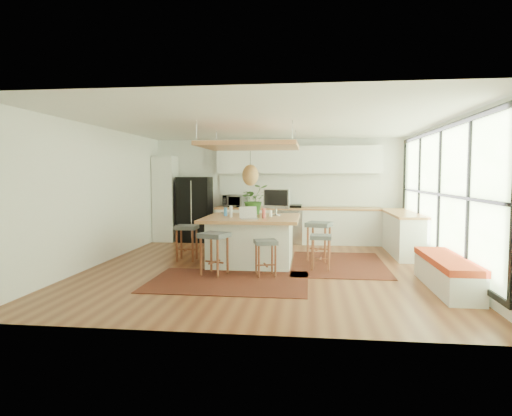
# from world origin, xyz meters

# --- Properties ---
(floor) EXTENTS (7.00, 7.00, 0.00)m
(floor) POSITION_xyz_m (0.00, 0.00, 0.00)
(floor) COLOR #5F2D1B
(floor) RESTS_ON ground
(ceiling) EXTENTS (7.00, 7.00, 0.00)m
(ceiling) POSITION_xyz_m (0.00, 0.00, 2.70)
(ceiling) COLOR white
(ceiling) RESTS_ON ground
(wall_back) EXTENTS (6.50, 0.00, 6.50)m
(wall_back) POSITION_xyz_m (0.00, 3.50, 1.35)
(wall_back) COLOR white
(wall_back) RESTS_ON ground
(wall_front) EXTENTS (6.50, 0.00, 6.50)m
(wall_front) POSITION_xyz_m (0.00, -3.50, 1.35)
(wall_front) COLOR white
(wall_front) RESTS_ON ground
(wall_left) EXTENTS (0.00, 7.00, 7.00)m
(wall_left) POSITION_xyz_m (-3.25, 0.00, 1.35)
(wall_left) COLOR white
(wall_left) RESTS_ON ground
(wall_right) EXTENTS (0.00, 7.00, 7.00)m
(wall_right) POSITION_xyz_m (3.25, 0.00, 1.35)
(wall_right) COLOR white
(wall_right) RESTS_ON ground
(window_wall) EXTENTS (0.10, 6.20, 2.60)m
(window_wall) POSITION_xyz_m (3.22, 0.00, 1.40)
(window_wall) COLOR black
(window_wall) RESTS_ON wall_right
(pantry) EXTENTS (0.55, 0.60, 2.25)m
(pantry) POSITION_xyz_m (-2.95, 3.18, 1.12)
(pantry) COLOR white
(pantry) RESTS_ON floor
(back_counter_base) EXTENTS (4.20, 0.60, 0.88)m
(back_counter_base) POSITION_xyz_m (0.55, 3.18, 0.44)
(back_counter_base) COLOR white
(back_counter_base) RESTS_ON floor
(back_counter_top) EXTENTS (4.24, 0.64, 0.05)m
(back_counter_top) POSITION_xyz_m (0.55, 3.18, 0.90)
(back_counter_top) COLOR #A8643B
(back_counter_top) RESTS_ON back_counter_base
(backsplash) EXTENTS (4.20, 0.02, 0.80)m
(backsplash) POSITION_xyz_m (0.55, 3.48, 1.35)
(backsplash) COLOR white
(backsplash) RESTS_ON wall_back
(upper_cabinets) EXTENTS (4.20, 0.34, 0.70)m
(upper_cabinets) POSITION_xyz_m (0.55, 3.32, 2.15)
(upper_cabinets) COLOR white
(upper_cabinets) RESTS_ON wall_back
(range) EXTENTS (0.76, 0.62, 1.00)m
(range) POSITION_xyz_m (0.30, 3.18, 0.50)
(range) COLOR #A5A5AA
(range) RESTS_ON floor
(right_counter_base) EXTENTS (0.60, 2.50, 0.88)m
(right_counter_base) POSITION_xyz_m (2.93, 2.00, 0.44)
(right_counter_base) COLOR white
(right_counter_base) RESTS_ON floor
(right_counter_top) EXTENTS (0.64, 2.54, 0.05)m
(right_counter_top) POSITION_xyz_m (2.93, 2.00, 0.90)
(right_counter_top) COLOR #A8643B
(right_counter_top) RESTS_ON right_counter_base
(window_bench) EXTENTS (0.52, 2.00, 0.50)m
(window_bench) POSITION_xyz_m (2.95, -1.20, 0.25)
(window_bench) COLOR white
(window_bench) RESTS_ON floor
(ceiling_panel) EXTENTS (1.86, 1.86, 0.80)m
(ceiling_panel) POSITION_xyz_m (-0.30, 0.40, 2.05)
(ceiling_panel) COLOR #A8643B
(ceiling_panel) RESTS_ON ceiling
(rug_near) EXTENTS (2.60, 1.80, 0.01)m
(rug_near) POSITION_xyz_m (-0.46, -1.13, 0.01)
(rug_near) COLOR black
(rug_near) RESTS_ON floor
(rug_right) EXTENTS (1.80, 2.60, 0.01)m
(rug_right) POSITION_xyz_m (1.42, 0.56, 0.01)
(rug_right) COLOR black
(rug_right) RESTS_ON floor
(fridge) EXTENTS (0.85, 0.67, 1.70)m
(fridge) POSITION_xyz_m (-2.16, 3.20, 0.93)
(fridge) COLOR black
(fridge) RESTS_ON floor
(island) EXTENTS (1.85, 1.85, 0.93)m
(island) POSITION_xyz_m (-0.28, 0.45, 0.47)
(island) COLOR #A8643B
(island) RESTS_ON floor
(stool_near_left) EXTENTS (0.56, 0.56, 0.75)m
(stool_near_left) POSITION_xyz_m (-0.79, -0.68, 0.35)
(stool_near_left) COLOR #474A4E
(stool_near_left) RESTS_ON floor
(stool_near_right) EXTENTS (0.46, 0.46, 0.63)m
(stool_near_right) POSITION_xyz_m (0.11, -0.66, 0.35)
(stool_near_right) COLOR #474A4E
(stool_near_right) RESTS_ON floor
(stool_right_front) EXTENTS (0.41, 0.41, 0.65)m
(stool_right_front) POSITION_xyz_m (1.07, 0.01, 0.35)
(stool_right_front) COLOR #474A4E
(stool_right_front) RESTS_ON floor
(stool_right_back) EXTENTS (0.58, 0.58, 0.79)m
(stool_right_back) POSITION_xyz_m (1.05, 0.86, 0.35)
(stool_right_back) COLOR #474A4E
(stool_right_back) RESTS_ON floor
(stool_left_side) EXTENTS (0.43, 0.43, 0.73)m
(stool_left_side) POSITION_xyz_m (-1.65, 0.59, 0.35)
(stool_left_side) COLOR #474A4E
(stool_left_side) RESTS_ON floor
(laptop) EXTENTS (0.43, 0.44, 0.25)m
(laptop) POSITION_xyz_m (-0.26, -0.04, 1.05)
(laptop) COLOR #A5A5AA
(laptop) RESTS_ON island
(monitor) EXTENTS (0.63, 0.42, 0.55)m
(monitor) POSITION_xyz_m (0.18, 0.80, 1.19)
(monitor) COLOR #A5A5AA
(monitor) RESTS_ON island
(microwave) EXTENTS (0.63, 0.46, 0.38)m
(microwave) POSITION_xyz_m (-1.07, 3.18, 1.12)
(microwave) COLOR #A5A5AA
(microwave) RESTS_ON back_counter_top
(island_plant) EXTENTS (0.79, 0.81, 0.49)m
(island_plant) POSITION_xyz_m (-0.30, 0.99, 1.17)
(island_plant) COLOR #1E4C19
(island_plant) RESTS_ON island
(island_bowl) EXTENTS (0.24, 0.24, 0.06)m
(island_bowl) POSITION_xyz_m (-0.88, 0.91, 0.96)
(island_bowl) COLOR white
(island_bowl) RESTS_ON island
(island_bottle_0) EXTENTS (0.07, 0.07, 0.19)m
(island_bottle_0) POSITION_xyz_m (-0.83, 0.55, 1.03)
(island_bottle_0) COLOR #337ACF
(island_bottle_0) RESTS_ON island
(island_bottle_1) EXTENTS (0.07, 0.07, 0.19)m
(island_bottle_1) POSITION_xyz_m (-0.68, 0.30, 1.03)
(island_bottle_1) COLOR white
(island_bottle_1) RESTS_ON island
(island_bottle_2) EXTENTS (0.07, 0.07, 0.19)m
(island_bottle_2) POSITION_xyz_m (-0.03, 0.15, 1.03)
(island_bottle_2) COLOR #AC3D39
(island_bottle_2) RESTS_ON island
(island_bottle_3) EXTENTS (0.07, 0.07, 0.19)m
(island_bottle_3) POSITION_xyz_m (0.07, 0.50, 1.03)
(island_bottle_3) COLOR white
(island_bottle_3) RESTS_ON island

